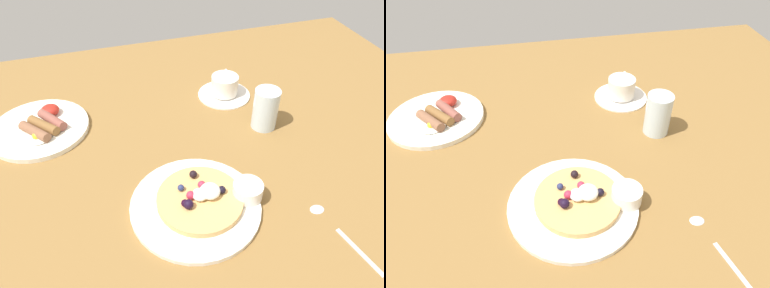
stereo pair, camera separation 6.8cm
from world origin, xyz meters
The scene contains 10 objects.
ground_plane centered at (0.00, 0.00, -1.50)cm, with size 160.44×123.73×3.00cm, color olive.
pancake_plate centered at (0.78, -11.73, 0.51)cm, with size 25.22×25.22×1.02cm, color white.
pancake_with_berries centered at (1.89, -11.43, 2.00)cm, with size 16.71×16.71×3.71cm.
syrup_ramekin centered at (11.02, -12.87, 2.70)cm, with size 5.87×5.87×3.25cm.
breakfast_plate centered at (-28.05, 22.04, 0.61)cm, with size 23.33×23.33×1.22cm, color white.
fried_breakfast centered at (-26.60, 21.44, 2.29)cm, with size 11.07×14.05×2.65cm.
coffee_saucer centered at (20.15, 23.17, 0.43)cm, with size 14.15×14.15×0.86cm, color white.
coffee_cup centered at (20.22, 23.32, 3.47)cm, with size 7.23×9.63×5.02cm.
teaspoon centered at (23.82, -23.34, 0.24)cm, with size 4.76×16.66×0.60cm.
water_glass centered at (24.49, 7.72, 5.07)cm, with size 6.04×6.04×10.14cm, color silver.
Camera 2 is at (-6.55, -55.80, 55.33)cm, focal length 33.81 mm.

